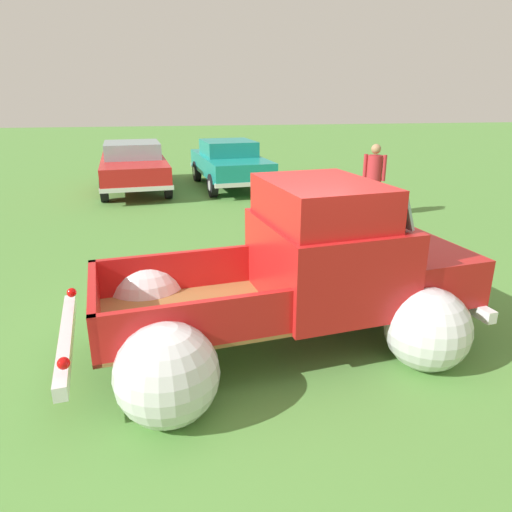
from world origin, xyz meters
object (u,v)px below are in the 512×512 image
Objects in this scene: show_car_1 at (229,162)px; spectator_0 at (374,176)px; show_car_0 at (133,164)px; vintage_pickup_truck at (305,281)px.

show_car_1 is 5.30m from spectator_0.
show_car_0 and show_car_1 have the same top height.
show_car_0 is 2.77× the size of spectator_0.
show_car_0 is 1.08× the size of show_car_1.
show_car_0 is at bearing 96.67° from vintage_pickup_truck.
spectator_0 is (5.83, -4.42, 0.20)m from show_car_0.
vintage_pickup_truck reaches higher than spectator_0.
spectator_0 reaches higher than show_car_0.
vintage_pickup_truck is at bearing 3.46° from spectator_0.
show_car_1 is (2.94, 0.01, -0.00)m from show_car_0.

